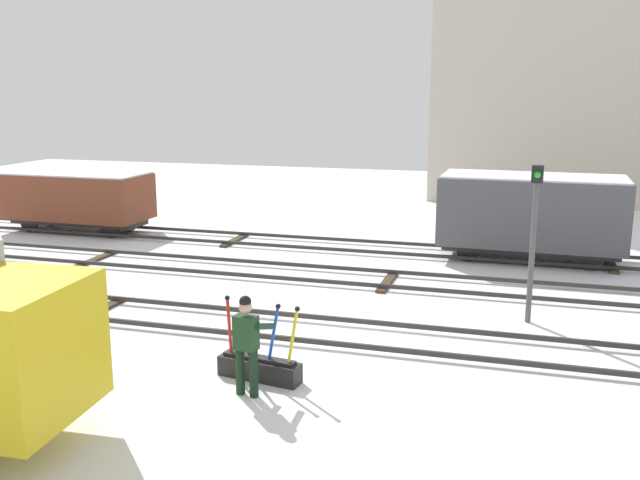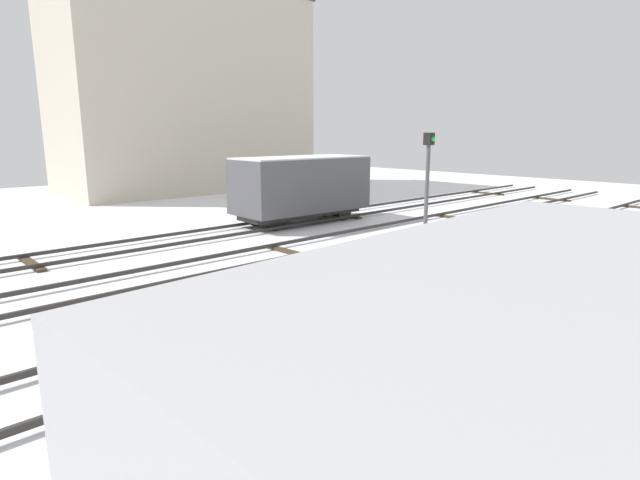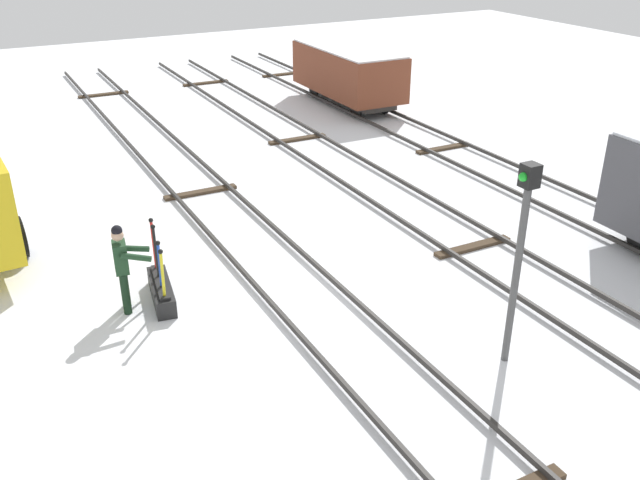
% 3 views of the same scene
% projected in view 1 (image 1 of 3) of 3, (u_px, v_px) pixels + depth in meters
% --- Properties ---
extents(ground_plane, '(60.00, 60.00, 0.00)m').
position_uv_depth(ground_plane, '(348.00, 338.00, 14.18)').
color(ground_plane, white).
extents(track_main_line, '(44.00, 1.94, 0.18)m').
position_uv_depth(track_main_line, '(348.00, 333.00, 14.15)').
color(track_main_line, '#2D2B28').
rests_on(track_main_line, ground_plane).
extents(track_siding_near, '(44.00, 1.94, 0.18)m').
position_uv_depth(track_siding_near, '(387.00, 279.00, 18.14)').
color(track_siding_near, '#2D2B28').
rests_on(track_siding_near, ground_plane).
extents(track_siding_far, '(44.00, 1.94, 0.18)m').
position_uv_depth(track_siding_far, '(409.00, 249.00, 21.52)').
color(track_siding_far, '#2D2B28').
rests_on(track_siding_far, ground_plane).
extents(switch_lever_frame, '(1.57, 0.58, 1.45)m').
position_uv_depth(switch_lever_frame, '(260.00, 366.00, 12.11)').
color(switch_lever_frame, black).
rests_on(switch_lever_frame, ground_plane).
extents(rail_worker, '(0.61, 0.72, 1.73)m').
position_uv_depth(rail_worker, '(247.00, 340.00, 11.34)').
color(rail_worker, black).
rests_on(rail_worker, ground_plane).
extents(signal_post, '(0.24, 0.32, 3.43)m').
position_uv_depth(signal_post, '(534.00, 227.00, 14.69)').
color(signal_post, '#4C4C4C').
rests_on(signal_post, ground_plane).
extents(apartment_building, '(14.68, 6.49, 11.67)m').
position_uv_depth(apartment_building, '(599.00, 70.00, 31.23)').
color(apartment_building, beige).
rests_on(apartment_building, ground_plane).
extents(freight_car_mid_siding, '(5.10, 2.16, 2.13)m').
position_uv_depth(freight_car_mid_siding, '(77.00, 197.00, 24.51)').
color(freight_car_mid_siding, '#2D2B28').
rests_on(freight_car_mid_siding, ground_plane).
extents(freight_car_far_end, '(5.32, 2.41, 2.54)m').
position_uv_depth(freight_car_far_end, '(531.00, 213.00, 20.26)').
color(freight_car_far_end, '#2D2B28').
rests_on(freight_car_far_end, ground_plane).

